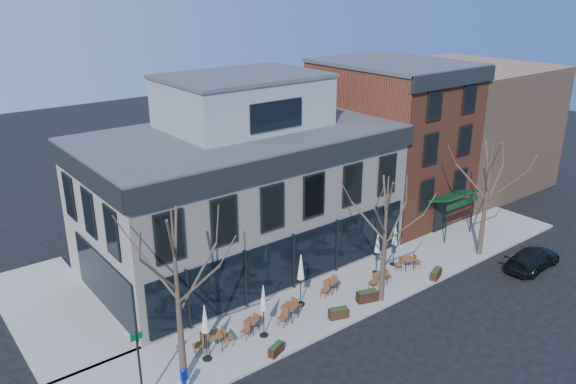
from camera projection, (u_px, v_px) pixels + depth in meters
ground at (292, 291)px, 31.49m from camera, size 120.00×120.00×0.00m
sidewalk_front at (361, 287)px, 31.75m from camera, size 33.50×4.70×0.15m
sidewalk_side at (53, 311)px, 29.39m from camera, size 4.50×12.00×0.15m
corner_building at (241, 187)px, 33.64m from camera, size 18.39×10.39×11.10m
red_brick_building at (390, 139)px, 40.73m from camera, size 8.20×11.78×11.18m
bg_building at (461, 125)px, 47.49m from camera, size 12.00×12.00×10.00m
tree_corner at (178, 296)px, 22.74m from camera, size 3.93×3.98×7.92m
tree_mid at (385, 238)px, 29.03m from camera, size 3.50×3.55×7.04m
tree_right at (487, 196)px, 34.16m from camera, size 3.72×3.77×7.48m
sign_pole at (139, 364)px, 22.11m from camera, size 0.50×0.10×3.40m
parked_sedan at (533, 259)px, 33.80m from camera, size 4.42×1.97×1.26m
call_box at (184, 380)px, 23.06m from camera, size 0.26×0.26×1.32m
cafe_set_0 at (213, 340)px, 25.95m from camera, size 2.00×0.91×1.03m
cafe_set_1 at (252, 325)px, 27.32m from camera, size 1.57×0.97×0.82m
cafe_set_2 at (290, 311)px, 28.34m from camera, size 1.89×1.08×0.97m
cafe_set_3 at (330, 285)px, 30.85m from camera, size 1.68×0.84×0.86m
cafe_set_4 at (380, 278)px, 31.58m from camera, size 1.68×0.69×0.88m
cafe_set_5 at (408, 262)px, 33.38m from camera, size 1.73×0.96×0.89m
umbrella_0 at (205, 322)px, 24.78m from camera, size 0.45×0.45×2.82m
umbrella_1 at (263, 301)px, 26.51m from camera, size 0.44×0.44×2.76m
umbrella_2 at (301, 270)px, 29.13m from camera, size 0.47×0.47×2.95m
umbrella_3 at (377, 245)px, 32.48m from camera, size 0.42×0.42×2.61m
umbrella_4 at (395, 237)px, 33.48m from camera, size 0.42×0.42×2.60m
planter_0 at (276, 349)px, 25.77m from camera, size 0.96×0.64×0.50m
planter_1 at (338, 313)px, 28.55m from camera, size 1.10×0.73×0.57m
planter_2 at (367, 296)px, 30.04m from camera, size 1.23×0.79×0.64m
planter_3 at (436, 273)px, 32.46m from camera, size 1.08×0.73×0.56m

